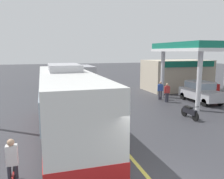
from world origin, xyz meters
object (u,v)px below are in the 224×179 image
coach_bus_main (67,104)px  motorcycle_parked_forecourt (190,112)px  car_at_pump (200,90)px  car_trailing_behind_bus (55,80)px  pedestrian_near_pump (160,90)px  pedestrian_by_shop (167,92)px  cyclist_on_shoulder (12,168)px  minibus_opposing_lane (85,73)px

coach_bus_main → motorcycle_parked_forecourt: (8.01, 1.10, -1.28)m
car_at_pump → car_trailing_behind_bus: bearing=134.2°
pedestrian_near_pump → pedestrian_by_shop: size_ratio=1.00×
coach_bus_main → cyclist_on_shoulder: 4.89m
coach_bus_main → car_at_pump: size_ratio=2.63×
pedestrian_by_shop → car_trailing_behind_bus: bearing=128.3°
car_at_pump → pedestrian_near_pump: (-2.82, 1.94, -0.08)m
coach_bus_main → car_at_pump: (11.96, 5.24, -0.71)m
car_at_pump → motorcycle_parked_forecourt: size_ratio=2.33×
motorcycle_parked_forecourt → pedestrian_by_shop: pedestrian_by_shop is taller
car_at_pump → motorcycle_parked_forecourt: 5.75m
cyclist_on_shoulder → pedestrian_near_pump: (11.30, 11.46, 0.15)m
cyclist_on_shoulder → pedestrian_near_pump: cyclist_on_shoulder is taller
minibus_opposing_lane → motorcycle_parked_forecourt: (3.50, -18.90, -1.03)m
cyclist_on_shoulder → pedestrian_by_shop: bearing=42.3°
car_at_pump → pedestrian_by_shop: 2.91m
pedestrian_near_pump → minibus_opposing_lane: bearing=109.9°
minibus_opposing_lane → coach_bus_main: bearing=-102.7°
cyclist_on_shoulder → motorcycle_parked_forecourt: bearing=27.9°
coach_bus_main → pedestrian_near_pump: 11.65m
minibus_opposing_lane → pedestrian_near_pump: minibus_opposing_lane is taller
coach_bus_main → motorcycle_parked_forecourt: 8.18m
motorcycle_parked_forecourt → car_trailing_behind_bus: 17.83m
coach_bus_main → motorcycle_parked_forecourt: size_ratio=6.13×
coach_bus_main → pedestrian_by_shop: bearing=33.3°
minibus_opposing_lane → pedestrian_near_pump: size_ratio=3.69×
car_at_pump → pedestrian_near_pump: car_at_pump is taller
minibus_opposing_lane → pedestrian_by_shop: minibus_opposing_lane is taller
car_at_pump → pedestrian_by_shop: size_ratio=2.53×
coach_bus_main → cyclist_on_shoulder: coach_bus_main is taller
minibus_opposing_lane → pedestrian_by_shop: (4.65, -13.98, -0.54)m
pedestrian_by_shop → pedestrian_near_pump: bearing=90.9°
cyclist_on_shoulder → motorcycle_parked_forecourt: (10.17, 5.38, -0.34)m
coach_bus_main → motorcycle_parked_forecourt: coach_bus_main is taller
minibus_opposing_lane → pedestrian_by_shop: size_ratio=3.69×
motorcycle_parked_forecourt → pedestrian_near_pump: 6.20m
coach_bus_main → minibus_opposing_lane: size_ratio=1.80×
pedestrian_near_pump → cyclist_on_shoulder: bearing=-134.6°
pedestrian_by_shop → car_trailing_behind_bus: 14.23m
car_trailing_behind_bus → car_at_pump: bearing=-45.8°
minibus_opposing_lane → car_trailing_behind_bus: (-4.17, -2.81, -0.46)m
minibus_opposing_lane → car_trailing_behind_bus: minibus_opposing_lane is taller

